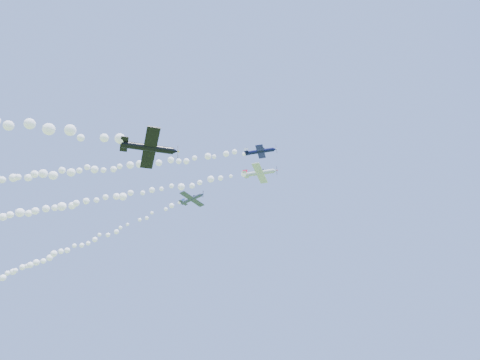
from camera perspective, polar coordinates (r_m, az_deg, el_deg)
The scene contains 7 objects.
plane_white at distance 87.23m, azimuth 2.84°, elevation 1.03°, with size 7.97×8.45×2.58m.
smoke_trail_white at distance 104.47m, azimuth -21.35°, elevation -2.99°, with size 80.55×23.91×3.29m, color white, non-canonical shape.
plane_navy at distance 72.58m, azimuth 2.94°, elevation 4.10°, with size 5.99×6.16×1.98m.
smoke_trail_navy at distance 83.31m, azimuth -21.96°, elevation 1.14°, with size 62.67×25.90×2.46m, color white, non-canonical shape.
plane_grey at distance 85.32m, azimuth -6.82°, elevation -2.67°, with size 6.35×6.66×1.69m.
smoke_trail_grey at distance 114.54m, azimuth -22.65°, elevation -8.82°, with size 78.42×8.18×2.93m, color white, non-canonical shape.
plane_black at distance 54.80m, azimuth -12.74°, elevation 4.49°, with size 7.36×7.21×2.15m.
Camera 1 is at (38.94, -64.50, 2.00)m, focal length 30.00 mm.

